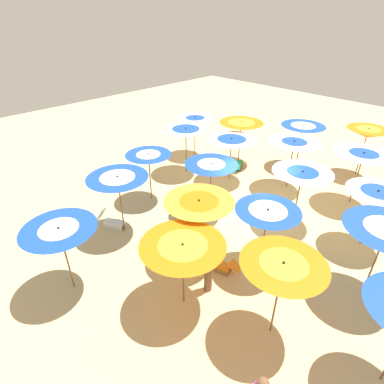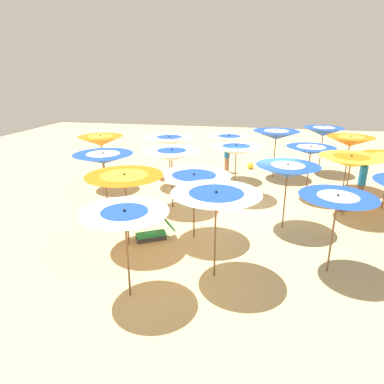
{
  "view_description": "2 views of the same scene",
  "coord_description": "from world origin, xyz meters",
  "px_view_note": "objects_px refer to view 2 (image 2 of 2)",
  "views": [
    {
      "loc": [
        9.01,
        5.79,
        7.4
      ],
      "look_at": [
        1.38,
        -1.93,
        0.94
      ],
      "focal_mm": 29.21,
      "sensor_mm": 36.0,
      "label": 1
    },
    {
      "loc": [
        -0.05,
        -12.44,
        5.04
      ],
      "look_at": [
        -2.23,
        -1.63,
        1.18
      ],
      "focal_mm": 31.84,
      "sensor_mm": 36.0,
      "label": 2
    }
  ],
  "objects_px": {
    "beach_umbrella_9": "(103,158)",
    "lounger_0": "(337,202)",
    "beach_umbrella_13": "(194,180)",
    "beach_umbrella_19": "(125,220)",
    "beach_umbrella_2": "(229,140)",
    "beach_umbrella_17": "(337,203)",
    "beach_umbrella_8": "(172,155)",
    "beach_umbrella_6": "(311,150)",
    "beach_umbrella_5": "(350,141)",
    "beach_umbrella_14": "(125,181)",
    "beach_umbrella_0": "(323,132)",
    "beach_umbrella_1": "(276,135)",
    "beach_umbrella_3": "(169,141)",
    "lounger_1": "(154,233)",
    "beach_umbrella_12": "(288,171)",
    "beach_umbrella_4": "(101,141)",
    "beach_umbrella_11": "(351,162)",
    "beachgoer_1": "(227,156)",
    "beach_ball": "(250,166)",
    "beach_umbrella_7": "(236,150)",
    "beachgoer_2": "(362,182)",
    "beach_umbrella_18": "(216,199)"
  },
  "relations": [
    {
      "from": "beach_umbrella_9",
      "to": "beach_ball",
      "type": "distance_m",
      "value": 9.11
    },
    {
      "from": "beach_umbrella_9",
      "to": "lounger_0",
      "type": "distance_m",
      "value": 9.23
    },
    {
      "from": "beach_umbrella_19",
      "to": "lounger_0",
      "type": "bearing_deg",
      "value": 49.84
    },
    {
      "from": "beach_umbrella_18",
      "to": "beach_umbrella_19",
      "type": "distance_m",
      "value": 2.23
    },
    {
      "from": "lounger_0",
      "to": "beach_umbrella_2",
      "type": "bearing_deg",
      "value": -135.99
    },
    {
      "from": "beach_umbrella_0",
      "to": "lounger_1",
      "type": "height_order",
      "value": "beach_umbrella_0"
    },
    {
      "from": "beach_umbrella_8",
      "to": "lounger_0",
      "type": "bearing_deg",
      "value": 11.72
    },
    {
      "from": "beach_umbrella_9",
      "to": "beach_umbrella_1",
      "type": "bearing_deg",
      "value": 42.44
    },
    {
      "from": "beach_umbrella_0",
      "to": "beachgoer_2",
      "type": "xyz_separation_m",
      "value": [
        0.89,
        -4.62,
        -1.2
      ]
    },
    {
      "from": "beach_umbrella_1",
      "to": "beach_umbrella_19",
      "type": "distance_m",
      "value": 11.32
    },
    {
      "from": "beach_umbrella_5",
      "to": "beach_umbrella_3",
      "type": "bearing_deg",
      "value": -172.05
    },
    {
      "from": "beach_umbrella_0",
      "to": "beach_umbrella_19",
      "type": "height_order",
      "value": "beach_umbrella_0"
    },
    {
      "from": "beach_umbrella_6",
      "to": "beach_umbrella_11",
      "type": "xyz_separation_m",
      "value": [
        1.15,
        -1.74,
        0.02
      ]
    },
    {
      "from": "beach_umbrella_6",
      "to": "beach_umbrella_12",
      "type": "relative_size",
      "value": 0.99
    },
    {
      "from": "lounger_1",
      "to": "beachgoer_1",
      "type": "xyz_separation_m",
      "value": [
        1.46,
        8.27,
        0.7
      ]
    },
    {
      "from": "beach_umbrella_0",
      "to": "beach_umbrella_8",
      "type": "height_order",
      "value": "beach_umbrella_0"
    },
    {
      "from": "beach_umbrella_5",
      "to": "beach_umbrella_9",
      "type": "distance_m",
      "value": 10.58
    },
    {
      "from": "beach_umbrella_8",
      "to": "beach_umbrella_13",
      "type": "distance_m",
      "value": 2.78
    },
    {
      "from": "beach_umbrella_9",
      "to": "lounger_1",
      "type": "relative_size",
      "value": 1.84
    },
    {
      "from": "beach_umbrella_2",
      "to": "beach_umbrella_13",
      "type": "distance_m",
      "value": 6.53
    },
    {
      "from": "beach_umbrella_3",
      "to": "beach_umbrella_13",
      "type": "distance_m",
      "value": 5.53
    },
    {
      "from": "beach_umbrella_3",
      "to": "beach_umbrella_6",
      "type": "distance_m",
      "value": 6.12
    },
    {
      "from": "beach_umbrella_8",
      "to": "beach_umbrella_19",
      "type": "height_order",
      "value": "beach_umbrella_8"
    },
    {
      "from": "beach_umbrella_3",
      "to": "beachgoer_1",
      "type": "bearing_deg",
      "value": 49.4
    },
    {
      "from": "beach_umbrella_13",
      "to": "beach_umbrella_19",
      "type": "height_order",
      "value": "beach_umbrella_19"
    },
    {
      "from": "beach_umbrella_6",
      "to": "lounger_1",
      "type": "relative_size",
      "value": 1.81
    },
    {
      "from": "beach_umbrella_1",
      "to": "beach_umbrella_9",
      "type": "height_order",
      "value": "beach_umbrella_1"
    },
    {
      "from": "beach_umbrella_0",
      "to": "lounger_1",
      "type": "bearing_deg",
      "value": -124.63
    },
    {
      "from": "beach_umbrella_6",
      "to": "beach_umbrella_14",
      "type": "relative_size",
      "value": 0.98
    },
    {
      "from": "beach_umbrella_5",
      "to": "beach_ball",
      "type": "distance_m",
      "value": 5.46
    },
    {
      "from": "beach_umbrella_5",
      "to": "beachgoer_2",
      "type": "bearing_deg",
      "value": -86.17
    },
    {
      "from": "beach_umbrella_12",
      "to": "lounger_0",
      "type": "xyz_separation_m",
      "value": [
        2.21,
        2.46,
        -1.83
      ]
    },
    {
      "from": "beach_umbrella_9",
      "to": "beachgoer_1",
      "type": "relative_size",
      "value": 1.33
    },
    {
      "from": "beach_umbrella_2",
      "to": "beach_umbrella_17",
      "type": "relative_size",
      "value": 1.02
    },
    {
      "from": "lounger_1",
      "to": "beach_umbrella_4",
      "type": "bearing_deg",
      "value": -80.46
    },
    {
      "from": "beach_umbrella_6",
      "to": "beachgoer_1",
      "type": "bearing_deg",
      "value": 138.59
    },
    {
      "from": "beach_umbrella_2",
      "to": "beach_umbrella_11",
      "type": "xyz_separation_m",
      "value": [
        4.67,
        -3.66,
        0.06
      ]
    },
    {
      "from": "beach_umbrella_6",
      "to": "beach_umbrella_11",
      "type": "height_order",
      "value": "beach_umbrella_11"
    },
    {
      "from": "beach_umbrella_6",
      "to": "beach_umbrella_17",
      "type": "distance_m",
      "value": 5.85
    },
    {
      "from": "beach_umbrella_7",
      "to": "beach_umbrella_11",
      "type": "xyz_separation_m",
      "value": [
        4.15,
        -1.24,
        0.03
      ]
    },
    {
      "from": "beach_umbrella_8",
      "to": "beach_umbrella_14",
      "type": "xyz_separation_m",
      "value": [
        -0.55,
        -3.33,
        -0.03
      ]
    },
    {
      "from": "beach_umbrella_8",
      "to": "beachgoer_1",
      "type": "height_order",
      "value": "beach_umbrella_8"
    },
    {
      "from": "beach_umbrella_8",
      "to": "lounger_0",
      "type": "xyz_separation_m",
      "value": [
        6.4,
        1.33,
        -1.9
      ]
    },
    {
      "from": "beach_umbrella_5",
      "to": "lounger_0",
      "type": "height_order",
      "value": "beach_umbrella_5"
    },
    {
      "from": "beach_umbrella_6",
      "to": "beach_umbrella_5",
      "type": "bearing_deg",
      "value": 41.13
    },
    {
      "from": "beach_umbrella_3",
      "to": "lounger_1",
      "type": "bearing_deg",
      "value": -80.47
    },
    {
      "from": "beach_umbrella_1",
      "to": "beach_umbrella_19",
      "type": "xyz_separation_m",
      "value": [
        -3.57,
        -10.73,
        -0.2
      ]
    },
    {
      "from": "beach_umbrella_0",
      "to": "beach_umbrella_4",
      "type": "xyz_separation_m",
      "value": [
        -10.14,
        -4.47,
        -0.02
      ]
    },
    {
      "from": "beach_umbrella_1",
      "to": "beach_umbrella_8",
      "type": "relative_size",
      "value": 1.03
    },
    {
      "from": "beach_umbrella_17",
      "to": "lounger_0",
      "type": "height_order",
      "value": "beach_umbrella_17"
    }
  ]
}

